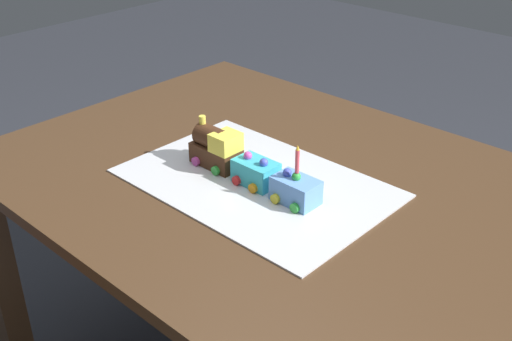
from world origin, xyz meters
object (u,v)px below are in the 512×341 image
Objects in this scene: cake_car_gondola_sky_blue at (296,190)px; birthday_candle at (297,159)px; cake_car_caboose_turquoise at (256,172)px; cake_locomotive at (216,148)px; dining_table at (281,217)px.

cake_car_gondola_sky_blue is 0.08m from birthday_candle.
birthday_candle reaches higher than cake_car_caboose_turquoise.
cake_locomotive is at bearing 180.00° from cake_car_caboose_turquoise.
birthday_candle is at bearing 0.00° from cake_car_caboose_turquoise.
birthday_candle reaches higher than cake_locomotive.
cake_car_caboose_turquoise is (-0.02, -0.06, 0.14)m from dining_table.
cake_locomotive is 0.13m from cake_car_caboose_turquoise.
dining_table is 0.24m from birthday_candle.
cake_car_gondola_sky_blue reaches higher than dining_table.
birthday_candle is at bearing 0.00° from cake_car_gondola_sky_blue.
cake_car_caboose_turquoise is 0.12m from cake_car_gondola_sky_blue.
cake_locomotive is (-0.15, -0.06, 0.16)m from dining_table.
cake_car_caboose_turquoise is 1.52× the size of birthday_candle.
cake_locomotive is at bearing 180.00° from cake_car_gondola_sky_blue.
dining_table is 0.15m from cake_car_caboose_turquoise.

